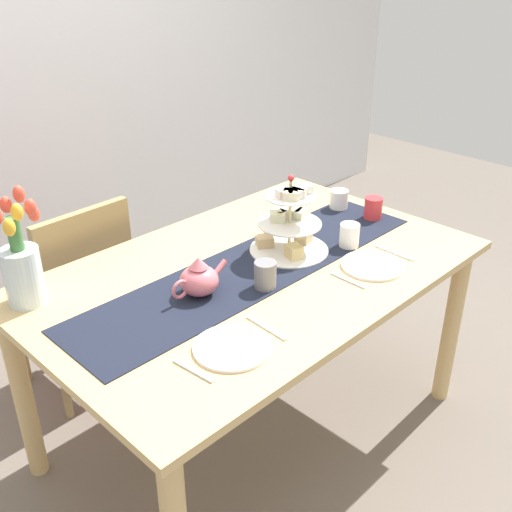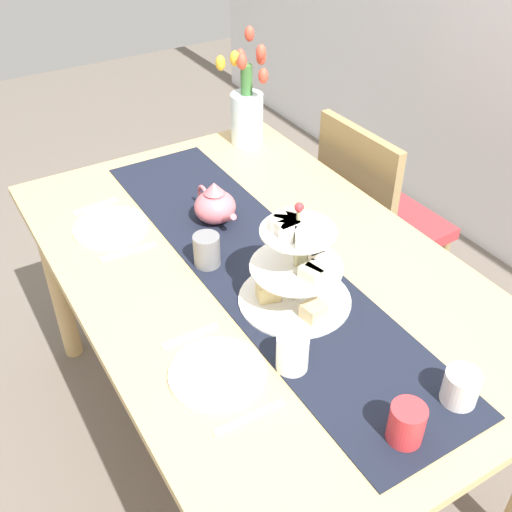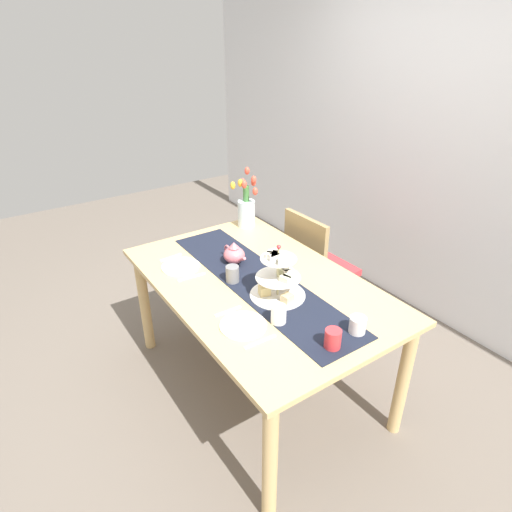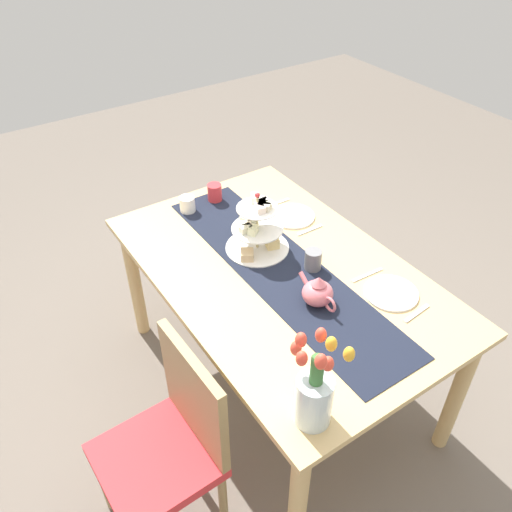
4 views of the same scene
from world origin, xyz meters
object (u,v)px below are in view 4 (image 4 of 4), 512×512
tulip_vase (315,392)px  mug_grey (313,260)px  tiered_cake_stand (256,229)px  fork_right (310,230)px  dinner_plate_left (391,293)px  knife_right (276,204)px  dining_table (280,287)px  teapot (318,292)px  mug_orange (215,193)px  mug_white_text (259,212)px  cream_jug (187,204)px  chair_left (171,440)px  dinner_plate_right (292,216)px  knife_left (367,275)px  fork_left (417,313)px

tulip_vase → mug_grey: bearing=-38.7°
tiered_cake_stand → tulip_vase: 0.95m
fork_right → dinner_plate_left: bearing=180.0°
knife_right → fork_right: bearing=180.0°
dining_table → tiered_cake_stand: 0.29m
tiered_cake_stand → teapot: (-0.45, -0.00, -0.05)m
fork_right → mug_orange: mug_orange is taller
mug_orange → mug_white_text: bearing=-162.6°
cream_jug → chair_left: bearing=147.8°
teapot → mug_orange: bearing=-3.0°
tiered_cake_stand → mug_grey: size_ratio=3.20×
dining_table → dinner_plate_right: (0.31, -0.30, 0.11)m
dining_table → teapot: (-0.26, 0.00, 0.16)m
cream_jug → mug_white_text: bearing=-136.2°
tulip_vase → mug_grey: (0.61, -0.49, -0.09)m
cream_jug → knife_left: cream_jug is taller
tiered_cake_stand → mug_orange: 0.48m
tiered_cake_stand → fork_left: (-0.73, -0.30, -0.11)m
tiered_cake_stand → tulip_vase: (-0.87, 0.36, 0.03)m
dinner_plate_left → dinner_plate_right: bearing=0.0°
dinner_plate_left → mug_grey: size_ratio=2.42×
teapot → fork_right: bearing=-35.0°
dinner_plate_left → tiered_cake_stand: bearing=27.4°
cream_jug → mug_grey: 0.77m
dinner_plate_right → mug_grey: 0.42m
mug_grey → mug_white_text: bearing=-1.6°
knife_right → mug_orange: bearing=49.8°
teapot → tulip_vase: (-0.42, 0.37, 0.08)m
dining_table → dinner_plate_left: bearing=-142.8°
chair_left → tulip_vase: tulip_vase is taller
tiered_cake_stand → cream_jug: 0.48m
fork_right → mug_orange: 0.56m
tiered_cake_stand → dinner_plate_right: bearing=-68.1°
knife_right → dinner_plate_right: bearing=180.0°
cream_jug → mug_grey: (-0.72, -0.25, 0.01)m
tulip_vase → knife_right: tulip_vase is taller
chair_left → mug_grey: (0.25, -0.87, 0.33)m
mug_orange → knife_left: bearing=-164.7°
chair_left → dinner_plate_left: chair_left is taller
tiered_cake_stand → fork_left: tiered_cake_stand is taller
teapot → knife_right: (0.71, -0.30, -0.06)m
tiered_cake_stand → dinner_plate_right: 0.34m
chair_left → teapot: teapot is taller
cream_jug → mug_white_text: (-0.27, -0.26, 0.01)m
dinner_plate_right → fork_right: bearing=180.0°
knife_right → mug_grey: bearing=161.9°
knife_left → tiered_cake_stand: bearing=34.6°
tiered_cake_stand → dinner_plate_left: size_ratio=1.32×
chair_left → tiered_cake_stand: (0.52, -0.74, 0.39)m
mug_orange → mug_grey: bearing=-174.1°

